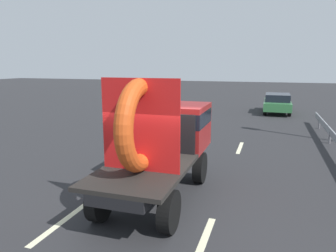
% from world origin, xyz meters
% --- Properties ---
extents(ground_plane, '(120.00, 120.00, 0.00)m').
position_xyz_m(ground_plane, '(0.00, 0.00, 0.00)').
color(ground_plane, '#28282B').
extents(flatbed_truck, '(2.02, 4.96, 3.31)m').
position_xyz_m(flatbed_truck, '(-0.11, 0.80, 1.61)').
color(flatbed_truck, black).
rests_on(flatbed_truck, ground_plane).
extents(distant_sedan, '(1.89, 4.41, 1.44)m').
position_xyz_m(distant_sedan, '(3.19, 17.46, 0.77)').
color(distant_sedan, black).
rests_on(distant_sedan, ground_plane).
extents(lane_dash_left_near, '(0.16, 2.58, 0.01)m').
position_xyz_m(lane_dash_left_near, '(-1.76, -1.56, 0.00)').
color(lane_dash_left_near, beige).
rests_on(lane_dash_left_near, ground_plane).
extents(lane_dash_left_far, '(0.16, 2.21, 0.01)m').
position_xyz_m(lane_dash_left_far, '(-1.76, 6.41, 0.00)').
color(lane_dash_left_far, beige).
rests_on(lane_dash_left_far, ground_plane).
extents(lane_dash_right_near, '(0.16, 2.37, 0.01)m').
position_xyz_m(lane_dash_right_near, '(1.54, -1.68, 0.00)').
color(lane_dash_right_near, beige).
rests_on(lane_dash_right_near, ground_plane).
extents(lane_dash_right_far, '(0.16, 2.02, 0.01)m').
position_xyz_m(lane_dash_right_far, '(1.54, 6.31, 0.00)').
color(lane_dash_right_far, beige).
rests_on(lane_dash_right_far, ground_plane).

